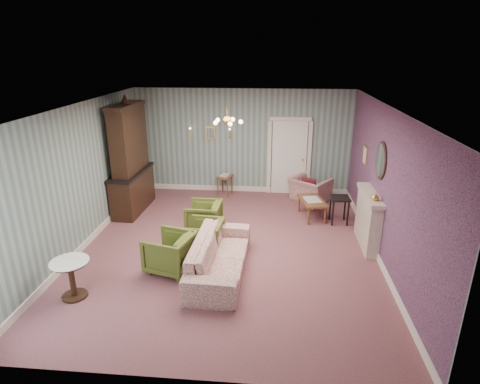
# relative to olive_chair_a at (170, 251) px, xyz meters

# --- Properties ---
(floor) EXTENTS (7.00, 7.00, 0.00)m
(floor) POSITION_rel_olive_chair_a_xyz_m (0.98, 0.94, -0.40)
(floor) COLOR #7E4950
(floor) RESTS_ON ground
(ceiling) EXTENTS (7.00, 7.00, 0.00)m
(ceiling) POSITION_rel_olive_chair_a_xyz_m (0.98, 0.94, 2.50)
(ceiling) COLOR white
(ceiling) RESTS_ON ground
(wall_back) EXTENTS (6.00, 0.00, 6.00)m
(wall_back) POSITION_rel_olive_chair_a_xyz_m (0.98, 4.44, 1.05)
(wall_back) COLOR slate
(wall_back) RESTS_ON ground
(wall_front) EXTENTS (6.00, 0.00, 6.00)m
(wall_front) POSITION_rel_olive_chair_a_xyz_m (0.98, -2.56, 1.05)
(wall_front) COLOR slate
(wall_front) RESTS_ON ground
(wall_left) EXTENTS (0.00, 7.00, 7.00)m
(wall_left) POSITION_rel_olive_chair_a_xyz_m (-2.02, 0.94, 1.05)
(wall_left) COLOR slate
(wall_left) RESTS_ON ground
(wall_right) EXTENTS (0.00, 7.00, 7.00)m
(wall_right) POSITION_rel_olive_chair_a_xyz_m (3.98, 0.94, 1.05)
(wall_right) COLOR slate
(wall_right) RESTS_ON ground
(wall_right_floral) EXTENTS (0.00, 7.00, 7.00)m
(wall_right_floral) POSITION_rel_olive_chair_a_xyz_m (3.97, 0.94, 1.05)
(wall_right_floral) COLOR #A15071
(wall_right_floral) RESTS_ON ground
(door) EXTENTS (1.12, 0.12, 2.16)m
(door) POSITION_rel_olive_chair_a_xyz_m (2.28, 4.40, 0.68)
(door) COLOR white
(door) RESTS_ON floor
(olive_chair_a) EXTENTS (0.91, 0.94, 0.80)m
(olive_chair_a) POSITION_rel_olive_chair_a_xyz_m (0.00, 0.00, 0.00)
(olive_chair_a) COLOR #505C20
(olive_chair_a) RESTS_ON floor
(olive_chair_b) EXTENTS (0.71, 0.75, 0.72)m
(olive_chair_b) POSITION_rel_olive_chair_a_xyz_m (0.50, 0.80, -0.04)
(olive_chair_b) COLOR #505C20
(olive_chair_b) RESTS_ON floor
(olive_chair_c) EXTENTS (0.72, 0.76, 0.76)m
(olive_chair_c) POSITION_rel_olive_chair_a_xyz_m (0.33, 1.71, -0.02)
(olive_chair_c) COLOR #505C20
(olive_chair_c) RESTS_ON floor
(sofa_chintz) EXTENTS (0.75, 2.34, 0.91)m
(sofa_chintz) POSITION_rel_olive_chair_a_xyz_m (0.93, 0.00, 0.05)
(sofa_chintz) COLOR #8E3947
(sofa_chintz) RESTS_ON floor
(wingback_chair) EXTENTS (1.15, 1.08, 0.84)m
(wingback_chair) POSITION_rel_olive_chair_a_xyz_m (2.86, 3.86, 0.02)
(wingback_chair) COLOR #8E3947
(wingback_chair) RESTS_ON floor
(dresser) EXTENTS (0.66, 1.73, 2.85)m
(dresser) POSITION_rel_olive_chair_a_xyz_m (-1.67, 2.79, 1.02)
(dresser) COLOR black
(dresser) RESTS_ON floor
(fireplace) EXTENTS (0.30, 1.40, 1.16)m
(fireplace) POSITION_rel_olive_chair_a_xyz_m (3.84, 1.34, 0.18)
(fireplace) COLOR beige
(fireplace) RESTS_ON floor
(mantel_vase) EXTENTS (0.15, 0.15, 0.15)m
(mantel_vase) POSITION_rel_olive_chair_a_xyz_m (3.82, 0.94, 0.83)
(mantel_vase) COLOR gold
(mantel_vase) RESTS_ON fireplace
(oval_mirror) EXTENTS (0.04, 0.76, 0.84)m
(oval_mirror) POSITION_rel_olive_chair_a_xyz_m (3.94, 1.34, 1.45)
(oval_mirror) COLOR white
(oval_mirror) RESTS_ON wall_right
(framed_print) EXTENTS (0.04, 0.34, 0.42)m
(framed_print) POSITION_rel_olive_chair_a_xyz_m (3.95, 2.69, 1.20)
(framed_print) COLOR gold
(framed_print) RESTS_ON wall_right
(coffee_table) EXTENTS (0.71, 1.01, 0.47)m
(coffee_table) POSITION_rel_olive_chair_a_xyz_m (2.82, 2.68, -0.17)
(coffee_table) COLOR brown
(coffee_table) RESTS_ON floor
(side_table_black) EXTENTS (0.46, 0.46, 0.65)m
(side_table_black) POSITION_rel_olive_chair_a_xyz_m (3.43, 2.41, -0.07)
(side_table_black) COLOR black
(side_table_black) RESTS_ON floor
(pedestal_table) EXTENTS (0.78, 0.78, 0.68)m
(pedestal_table) POSITION_rel_olive_chair_a_xyz_m (-1.39, -0.99, -0.06)
(pedestal_table) COLOR black
(pedestal_table) RESTS_ON floor
(nesting_table) EXTENTS (0.47, 0.54, 0.61)m
(nesting_table) POSITION_rel_olive_chair_a_xyz_m (0.51, 4.09, -0.10)
(nesting_table) COLOR brown
(nesting_table) RESTS_ON floor
(gilt_mirror_back) EXTENTS (0.28, 0.06, 0.36)m
(gilt_mirror_back) POSITION_rel_olive_chair_a_xyz_m (0.08, 4.40, 1.30)
(gilt_mirror_back) COLOR gold
(gilt_mirror_back) RESTS_ON wall_back
(sconce_left) EXTENTS (0.16, 0.12, 0.30)m
(sconce_left) POSITION_rel_olive_chair_a_xyz_m (-0.47, 4.38, 1.30)
(sconce_left) COLOR gold
(sconce_left) RESTS_ON wall_back
(sconce_right) EXTENTS (0.16, 0.12, 0.30)m
(sconce_right) POSITION_rel_olive_chair_a_xyz_m (0.63, 4.38, 1.30)
(sconce_right) COLOR gold
(sconce_right) RESTS_ON wall_back
(chandelier) EXTENTS (0.56, 0.56, 0.36)m
(chandelier) POSITION_rel_olive_chair_a_xyz_m (0.98, 0.94, 2.23)
(chandelier) COLOR gold
(chandelier) RESTS_ON ceiling
(burgundy_cushion) EXTENTS (0.41, 0.28, 0.39)m
(burgundy_cushion) POSITION_rel_olive_chair_a_xyz_m (2.81, 3.71, 0.08)
(burgundy_cushion) COLOR maroon
(burgundy_cushion) RESTS_ON wingback_chair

